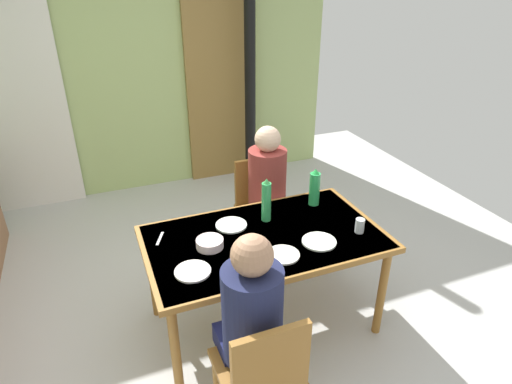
% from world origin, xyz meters
% --- Properties ---
extents(ground_plane, '(6.39, 6.39, 0.00)m').
position_xyz_m(ground_plane, '(0.00, 0.00, 0.00)').
color(ground_plane, '#BBBAB7').
extents(wall_back, '(4.33, 0.10, 2.74)m').
position_xyz_m(wall_back, '(0.00, 2.46, 1.37)').
color(wall_back, '#AAC177').
rests_on(wall_back, ground_plane).
extents(door_wooden, '(0.80, 0.05, 2.00)m').
position_xyz_m(door_wooden, '(0.91, 2.38, 1.00)').
color(door_wooden, olive).
rests_on(door_wooden, ground_plane).
extents(stove_pipe_column, '(0.12, 0.12, 2.74)m').
position_xyz_m(stove_pipe_column, '(1.15, 2.11, 1.37)').
color(stove_pipe_column, black).
rests_on(stove_pipe_column, ground_plane).
extents(curtain_panel, '(0.90, 0.03, 2.30)m').
position_xyz_m(curtain_panel, '(-1.16, 2.36, 1.15)').
color(curtain_panel, white).
rests_on(curtain_panel, ground_plane).
extents(dining_table, '(1.53, 0.88, 0.73)m').
position_xyz_m(dining_table, '(0.38, -0.14, 0.66)').
color(dining_table, olive).
rests_on(dining_table, ground_plane).
extents(chair_near_diner, '(0.40, 0.40, 0.87)m').
position_xyz_m(chair_near_diner, '(0.03, -0.93, 0.50)').
color(chair_near_diner, olive).
rests_on(chair_near_diner, ground_plane).
extents(chair_far_diner, '(0.40, 0.40, 0.87)m').
position_xyz_m(chair_far_diner, '(0.69, 0.66, 0.50)').
color(chair_far_diner, olive).
rests_on(chair_far_diner, ground_plane).
extents(person_near_diner, '(0.30, 0.37, 0.77)m').
position_xyz_m(person_near_diner, '(0.03, -0.80, 0.78)').
color(person_near_diner, '#181C46').
rests_on(person_near_diner, ground_plane).
extents(person_far_diner, '(0.30, 0.37, 0.77)m').
position_xyz_m(person_far_diner, '(0.69, 0.52, 0.78)').
color(person_far_diner, maroon).
rests_on(person_far_diner, ground_plane).
extents(water_bottle_green_near, '(0.08, 0.08, 0.28)m').
position_xyz_m(water_bottle_green_near, '(0.88, 0.13, 0.86)').
color(water_bottle_green_near, green).
rests_on(water_bottle_green_near, dining_table).
extents(water_bottle_green_far, '(0.06, 0.06, 0.31)m').
position_xyz_m(water_bottle_green_far, '(0.47, 0.05, 0.88)').
color(water_bottle_green_far, green).
rests_on(water_bottle_green_far, dining_table).
extents(serving_bowl_center, '(0.17, 0.17, 0.05)m').
position_xyz_m(serving_bowl_center, '(0.02, -0.12, 0.76)').
color(serving_bowl_center, silver).
rests_on(serving_bowl_center, dining_table).
extents(dinner_plate_near_left, '(0.21, 0.21, 0.01)m').
position_xyz_m(dinner_plate_near_left, '(-0.14, -0.33, 0.74)').
color(dinner_plate_near_left, white).
rests_on(dinner_plate_near_left, dining_table).
extents(dinner_plate_near_right, '(0.20, 0.20, 0.01)m').
position_xyz_m(dinner_plate_near_right, '(0.40, -0.37, 0.74)').
color(dinner_plate_near_right, white).
rests_on(dinner_plate_near_right, dining_table).
extents(dinner_plate_far_center, '(0.22, 0.22, 0.01)m').
position_xyz_m(dinner_plate_far_center, '(0.67, -0.33, 0.74)').
color(dinner_plate_far_center, white).
rests_on(dinner_plate_far_center, dining_table).
extents(dinner_plate_far_side, '(0.21, 0.21, 0.01)m').
position_xyz_m(dinner_plate_far_side, '(0.22, 0.06, 0.74)').
color(dinner_plate_far_side, white).
rests_on(dinner_plate_far_side, dining_table).
extents(drinking_glass_by_near_diner, '(0.06, 0.06, 0.10)m').
position_xyz_m(drinking_glass_by_near_diner, '(0.98, -0.32, 0.78)').
color(drinking_glass_by_near_diner, silver).
rests_on(drinking_glass_by_near_diner, dining_table).
extents(cutlery_knife_near, '(0.07, 0.14, 0.00)m').
position_xyz_m(cutlery_knife_near, '(0.31, -0.18, 0.73)').
color(cutlery_knife_near, silver).
rests_on(cutlery_knife_near, dining_table).
extents(cutlery_fork_near, '(0.08, 0.14, 0.00)m').
position_xyz_m(cutlery_fork_near, '(-0.25, 0.08, 0.73)').
color(cutlery_fork_near, silver).
rests_on(cutlery_fork_near, dining_table).
extents(cutlery_knife_far, '(0.12, 0.12, 0.00)m').
position_xyz_m(cutlery_knife_far, '(0.08, -0.36, 0.73)').
color(cutlery_knife_far, silver).
rests_on(cutlery_knife_far, dining_table).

